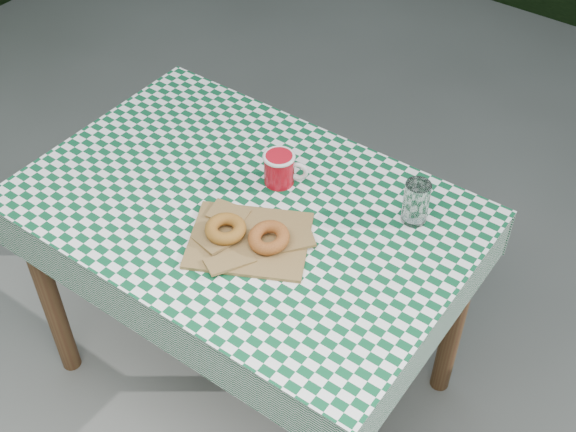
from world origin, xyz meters
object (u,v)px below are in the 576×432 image
at_px(coffee_mug, 279,169).
at_px(table, 250,300).
at_px(drinking_glass, 416,202).
at_px(paper_bag, 249,239).

bearing_deg(coffee_mug, table, -122.21).
relative_size(coffee_mug, drinking_glass, 1.36).
distance_m(paper_bag, drinking_glass, 0.42).
bearing_deg(coffee_mug, paper_bag, -96.17).
bearing_deg(paper_bag, coffee_mug, 108.68).
distance_m(table, paper_bag, 0.41).
relative_size(table, drinking_glass, 9.75).
relative_size(paper_bag, drinking_glass, 2.47).
xyz_separation_m(paper_bag, coffee_mug, (-0.08, 0.22, 0.04)).
bearing_deg(drinking_glass, paper_bag, -132.70).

